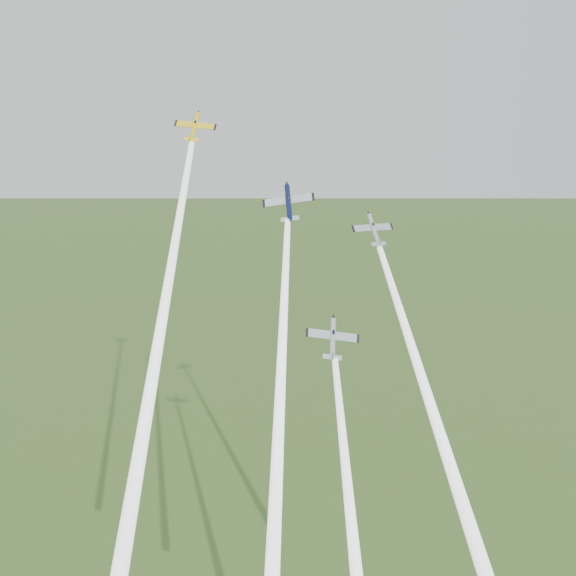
# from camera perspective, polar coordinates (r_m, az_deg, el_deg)

# --- Properties ---
(plane_yellow) EXTENTS (8.05, 6.06, 6.70)m
(plane_yellow) POSITION_cam_1_polar(r_m,az_deg,el_deg) (121.77, -7.39, 12.51)
(plane_yellow) COLOR yellow
(smoke_trail_yellow) EXTENTS (9.01, 45.79, 56.49)m
(smoke_trail_yellow) POSITION_cam_1_polar(r_m,az_deg,el_deg) (103.94, -10.28, -4.68)
(smoke_trail_yellow) COLOR white
(plane_navy) EXTENTS (9.12, 6.96, 8.55)m
(plane_navy) POSITION_cam_1_polar(r_m,az_deg,el_deg) (116.93, 0.04, 6.76)
(plane_navy) COLOR #0D153C
(smoke_trail_navy) EXTENTS (5.54, 43.52, 53.40)m
(smoke_trail_navy) POSITION_cam_1_polar(r_m,az_deg,el_deg) (102.67, -0.74, -10.85)
(smoke_trail_navy) COLOR white
(plane_silver_right) EXTENTS (8.70, 7.66, 6.34)m
(plane_silver_right) POSITION_cam_1_polar(r_m,az_deg,el_deg) (116.34, 6.80, 4.59)
(plane_silver_right) COLOR #A9B0B7
(smoke_trail_silver_right) EXTENTS (16.04, 36.34, 46.71)m
(smoke_trail_silver_right) POSITION_cam_1_polar(r_m,az_deg,el_deg) (107.05, 11.69, -10.53)
(smoke_trail_silver_right) COLOR white
(plane_silver_low) EXTENTS (8.96, 7.05, 8.52)m
(plane_silver_low) POSITION_cam_1_polar(r_m,az_deg,el_deg) (109.70, 3.56, -4.02)
(plane_silver_low) COLOR #A5ADB3
(smoke_trail_silver_low) EXTENTS (5.66, 35.09, 42.88)m
(smoke_trail_silver_low) POSITION_cam_1_polar(r_m,az_deg,el_deg) (103.22, 5.21, -19.62)
(smoke_trail_silver_low) COLOR white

